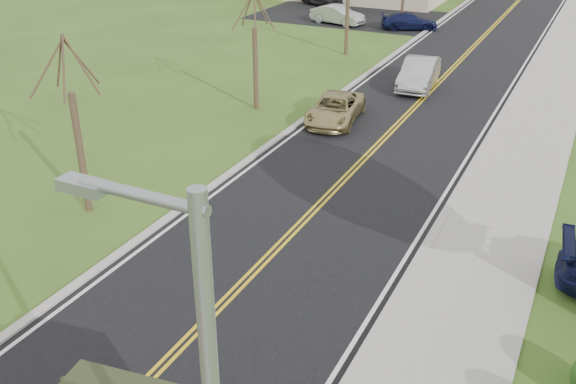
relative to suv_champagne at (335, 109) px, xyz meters
The scene contains 11 objects.
road 18.23m from the suv_champagne, 81.19° to the left, with size 8.00×120.00×0.01m, color black.
curb_right 19.31m from the suv_champagne, 68.92° to the left, with size 0.30×120.00×0.12m, color #9E998E.
sidewalk_right 20.00m from the suv_champagne, 64.23° to the left, with size 3.20×120.00×0.10m, color #9E998E.
curb_left 18.07m from the suv_champagne, 94.31° to the left, with size 0.30×120.00×0.10m, color #9E998E.
bare_tree_a 12.87m from the suv_champagne, 109.35° to the right, with size 1.93×2.26×6.08m.
bare_tree_b 4.60m from the suv_champagne, behind, with size 1.83×2.14×5.73m.
bare_tree_c 12.91m from the suv_champagne, 109.32° to the left, with size 2.04×2.39×6.42m.
suv_champagne is the anchor object (origin of this frame).
sedan_silver 7.29m from the suv_champagne, 74.13° to the left, with size 1.66×4.75×1.56m, color #AFAEB3.
lot_car_silver 22.14m from the suv_champagne, 112.05° to the left, with size 1.50×4.30×1.42m, color #B2B2B7.
lot_car_navy 21.27m from the suv_champagne, 97.41° to the left, with size 1.71×4.20×1.22m, color #0E1235.
Camera 1 is at (7.85, -4.53, 10.38)m, focal length 40.00 mm.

